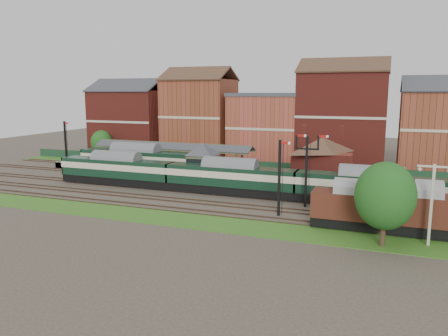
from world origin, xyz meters
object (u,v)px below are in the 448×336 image
(signal_box, at_px, (203,164))
(dmu_train, at_px, (230,177))
(semaphore_bracket, at_px, (307,166))
(platform_railcar, at_px, (136,160))
(goods_van_a, at_px, (345,206))

(signal_box, bearing_deg, dmu_train, -32.59)
(signal_box, distance_m, semaphore_bracket, 16.16)
(semaphore_bracket, xyz_separation_m, platform_railcar, (-27.59, 9.00, -2.17))
(signal_box, xyz_separation_m, semaphore_bracket, (15.04, -5.75, 1.44))
(signal_box, bearing_deg, goods_van_a, -31.61)
(goods_van_a, bearing_deg, platform_railcar, 154.48)
(signal_box, distance_m, goods_van_a, 23.40)
(dmu_train, xyz_separation_m, platform_railcar, (-17.64, 6.50, 0.20))
(signal_box, relative_size, dmu_train, 0.12)
(signal_box, bearing_deg, platform_railcar, 165.49)
(platform_railcar, xyz_separation_m, goods_van_a, (32.46, -15.50, -0.34))
(dmu_train, bearing_deg, semaphore_bracket, -14.10)
(dmu_train, bearing_deg, signal_box, 147.41)
(dmu_train, distance_m, goods_van_a, 17.34)
(signal_box, height_order, semaphore_bracket, semaphore_bracket)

